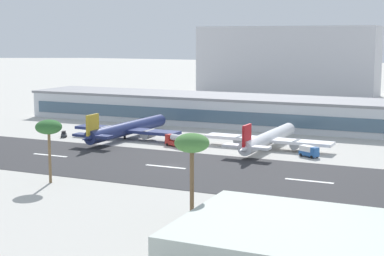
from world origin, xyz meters
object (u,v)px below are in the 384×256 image
(distant_hotel_block, at_px, (287,61))
(terminal_building, at_px, (244,111))
(service_box_truck_0, at_px, (309,151))
(service_fuel_truck_1, at_px, (176,140))
(service_baggage_tug_2, at_px, (64,134))
(palm_tree_0, at_px, (192,145))
(airliner_red_tail_gate_1, at_px, (267,139))
(foreground_hangar, at_px, (298,245))
(airliner_gold_tail_gate_0, at_px, (125,129))
(palm_tree_2, at_px, (49,128))

(distant_hotel_block, bearing_deg, terminal_building, -81.45)
(service_box_truck_0, height_order, service_fuel_truck_1, service_fuel_truck_1)
(distant_hotel_block, xyz_separation_m, service_fuel_truck_1, (16.13, -184.94, -18.46))
(service_box_truck_0, height_order, service_baggage_tug_2, service_box_truck_0)
(palm_tree_0, bearing_deg, terminal_building, 105.50)
(airliner_red_tail_gate_1, relative_size, palm_tree_0, 2.76)
(service_box_truck_0, relative_size, foreground_hangar, 0.18)
(service_fuel_truck_1, distance_m, foreground_hangar, 104.23)
(service_baggage_tug_2, bearing_deg, terminal_building, -70.97)
(distant_hotel_block, xyz_separation_m, foreground_hangar, (77.92, -268.87, -17.18))
(airliner_gold_tail_gate_0, height_order, palm_tree_2, palm_tree_2)
(foreground_hangar, bearing_deg, airliner_gold_tail_gate_0, 133.15)
(palm_tree_0, distance_m, foreground_hangar, 28.44)
(airliner_gold_tail_gate_0, bearing_deg, service_baggage_tug_2, 105.88)
(terminal_building, bearing_deg, palm_tree_0, -74.50)
(palm_tree_0, bearing_deg, airliner_gold_tail_gate_0, 127.97)
(service_fuel_truck_1, relative_size, palm_tree_0, 0.50)
(service_baggage_tug_2, xyz_separation_m, palm_tree_2, (37.63, -56.30, 12.28))
(service_fuel_truck_1, height_order, palm_tree_0, palm_tree_0)
(palm_tree_2, xyz_separation_m, foreground_hangar, (68.02, -27.81, -10.02))
(terminal_building, xyz_separation_m, foreground_hangar, (58.31, -138.50, -2.44))
(terminal_building, height_order, airliner_gold_tail_gate_0, terminal_building)
(distant_hotel_block, xyz_separation_m, airliner_red_tail_gate_1, (43.87, -177.03, -17.28))
(airliner_gold_tail_gate_0, bearing_deg, palm_tree_0, -140.41)
(terminal_building, height_order, service_fuel_truck_1, terminal_building)
(airliner_red_tail_gate_1, height_order, foreground_hangar, airliner_red_tail_gate_1)
(airliner_red_tail_gate_1, distance_m, palm_tree_2, 73.18)
(terminal_building, bearing_deg, service_box_truck_0, -53.72)
(airliner_gold_tail_gate_0, xyz_separation_m, foreground_hangar, (84.01, -89.61, -0.12))
(distant_hotel_block, distance_m, foreground_hangar, 280.46)
(terminal_building, distance_m, distant_hotel_block, 132.66)
(airliner_red_tail_gate_1, xyz_separation_m, service_box_truck_0, (15.06, -6.90, -1.41))
(service_baggage_tug_2, bearing_deg, service_box_truck_0, -119.39)
(distant_hotel_block, xyz_separation_m, service_box_truck_0, (58.93, -183.93, -18.70))
(airliner_gold_tail_gate_0, height_order, foreground_hangar, airliner_gold_tail_gate_0)
(distant_hotel_block, height_order, foreground_hangar, distant_hotel_block)
(palm_tree_2, bearing_deg, palm_tree_0, -19.89)
(airliner_gold_tail_gate_0, height_order, palm_tree_0, palm_tree_0)
(airliner_gold_tail_gate_0, height_order, service_fuel_truck_1, airliner_gold_tail_gate_0)
(distant_hotel_block, relative_size, airliner_red_tail_gate_1, 2.21)
(distant_hotel_block, bearing_deg, service_box_truck_0, -72.24)
(terminal_building, relative_size, service_fuel_truck_1, 21.27)
(palm_tree_0, bearing_deg, service_baggage_tug_2, 138.68)
(distant_hotel_block, relative_size, service_box_truck_0, 16.55)
(terminal_building, relative_size, airliner_gold_tail_gate_0, 3.63)
(distant_hotel_block, distance_m, service_baggage_tug_2, 187.83)
(airliner_gold_tail_gate_0, xyz_separation_m, airliner_red_tail_gate_1, (49.96, 2.23, -0.23))
(airliner_red_tail_gate_1, bearing_deg, palm_tree_2, 153.58)
(distant_hotel_block, height_order, airliner_gold_tail_gate_0, distant_hotel_block)
(service_fuel_truck_1, bearing_deg, service_box_truck_0, -153.52)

